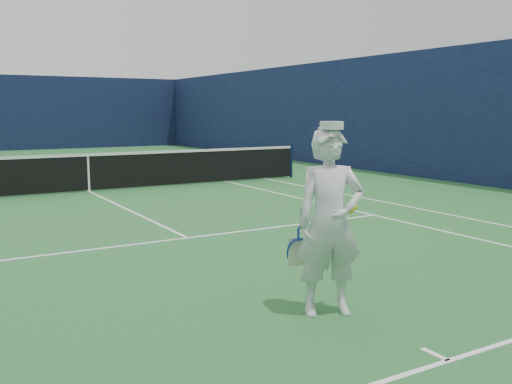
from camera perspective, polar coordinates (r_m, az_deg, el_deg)
ground at (r=15.61m, az=-16.34°, el=0.03°), size 80.00×80.00×0.00m
court_markings at (r=15.61m, az=-16.34°, el=0.04°), size 11.03×23.83×0.01m
windscreen_fence at (r=15.47m, az=-16.63°, el=7.38°), size 20.12×36.12×4.00m
tennis_net at (r=15.55m, az=-16.42°, el=2.05°), size 12.88×0.09×1.07m
tennis_player at (r=5.92m, az=7.39°, el=-2.97°), size 0.83×0.72×2.01m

